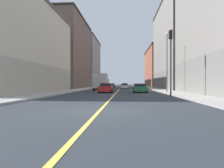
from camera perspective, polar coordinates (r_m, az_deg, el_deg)
The scene contains 18 objects.
ground_plane at distance 10.48m, azimuth -3.29°, elevation -7.15°, with size 400.00×400.00×0.00m, color #2A2F35.
sidewalk_left at distance 59.68m, azimuth 9.67°, elevation -0.96°, with size 2.88×168.00×0.15m, color #9E9B93.
sidewalk_right at distance 59.99m, azimuth -4.97°, elevation -0.95°, with size 2.88×168.00×0.15m, color #9E9B93.
lane_center_stripe at distance 59.35m, azimuth 2.33°, elevation -1.03°, with size 0.16×154.00×0.01m, color #E5D14C.
building_left_mid at distance 50.14m, azimuth 18.05°, elevation 9.58°, with size 9.44×24.70×18.94m.
building_left_far at distance 76.78m, azimuth 12.84°, elevation 4.18°, with size 9.44×26.15×13.17m.
building_right_corner at distance 32.35m, azimuth -24.19°, elevation 8.84°, with size 9.44×23.23×12.36m.
building_right_midblock at distance 55.73m, azimuth -12.09°, elevation 7.84°, with size 9.44×22.31×17.39m.
building_right_distant at distance 79.49m, azimuth -7.30°, elevation 5.55°, with size 9.44×22.42×17.34m.
traffic_light_left_near at distance 22.43m, azimuth 15.29°, elevation 7.68°, with size 0.40×0.32×6.64m.
street_lamp_left_near at distance 29.68m, azimuth 14.38°, elevation 7.09°, with size 0.36×0.36×7.91m.
car_maroon at distance 65.06m, azimuth 3.22°, elevation -0.41°, with size 1.96×4.31×1.18m.
car_green at distance 31.47m, azimuth 7.40°, elevation -1.07°, with size 1.92×4.55×1.27m.
car_teal at distance 79.88m, azimuth 3.42°, elevation -0.24°, with size 1.88×4.29×1.30m.
car_white at distance 51.64m, azimuth 3.34°, elevation -0.56°, with size 1.82×4.37×1.22m.
car_blue at distance 70.77m, azimuth -0.04°, elevation -0.33°, with size 1.97×4.34×1.24m.
car_red at distance 30.18m, azimuth -1.55°, elevation -1.07°, with size 1.90×4.02×1.32m.
box_truck at distance 40.37m, azimuth -2.91°, elevation 0.63°, with size 2.39×7.43×3.04m.
Camera 1 is at (1.23, -10.32, 1.35)m, focal length 34.47 mm.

